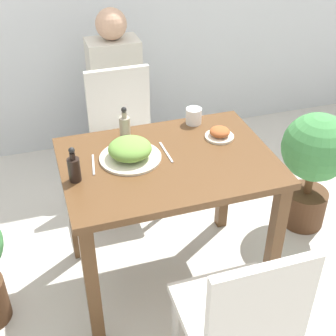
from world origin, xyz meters
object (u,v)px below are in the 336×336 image
Objects in this scene: chair_far at (124,134)px; food_plate at (130,151)px; side_plate at (220,133)px; sauce_bottle at (74,168)px; condiment_bottle at (125,126)px; drink_cup at (194,116)px; potted_plant_right at (314,160)px; chair_near at (242,317)px; person_figure at (116,95)px.

chair_far is 0.78m from food_plate.
sauce_bottle is at bearing -168.86° from side_plate.
chair_far is 3.05× the size of food_plate.
condiment_bottle is (0.29, 0.29, 0.00)m from sauce_bottle.
drink_cup is 0.11× the size of potted_plant_right.
chair_far is at bearing -85.73° from chair_near.
condiment_bottle is (-0.10, -0.50, 0.34)m from chair_far.
side_plate is 0.19× the size of potted_plant_right.
food_plate is 0.38× the size of potted_plant_right.
drink_cup is 0.92m from person_figure.
chair_far is at bearing 79.20° from condiment_bottle.
chair_far is at bearing 80.36° from food_plate.
drink_cup is at bearing 30.21° from food_plate.
sauce_bottle is (-0.74, -0.15, 0.04)m from side_plate.
drink_cup is (0.17, 1.02, 0.32)m from chair_near.
drink_cup is 0.50× the size of sauce_bottle.
side_plate is 0.87× the size of sauce_bottle.
drink_cup is at bearing -99.45° from chair_near.
condiment_bottle is (-0.21, 0.99, 0.34)m from chair_near.
chair_near is at bearing -99.45° from drink_cup.
sauce_bottle is (-0.50, 0.70, 0.34)m from chair_near.
food_plate is 1.18m from potted_plant_right.
food_plate is 1.99× the size of side_plate.
condiment_bottle is (-0.38, -0.03, 0.02)m from drink_cup.
food_plate is at bearing -173.65° from side_plate.
chair_near is at bearing -106.04° from side_plate.
person_figure reaches higher than potted_plant_right.
drink_cup is 0.75m from sauce_bottle.
food_plate reaches higher than potted_plant_right.
condiment_bottle is 0.22× the size of potted_plant_right.
sauce_bottle is 1.45m from potted_plant_right.
chair_near is 6.08× the size of side_plate.
chair_near is at bearing -54.26° from sauce_bottle.
chair_near is at bearing -87.81° from person_figure.
chair_far is 5.28× the size of condiment_bottle.
drink_cup is 0.07× the size of person_figure.
drink_cup reaches higher than side_plate.
chair_far is 1.17× the size of potted_plant_right.
condiment_bottle is 0.14× the size of person_figure.
person_figure is at bearing 106.83° from side_plate.
side_plate is at bearing 11.14° from sauce_bottle.
chair_near is 0.88m from food_plate.
sauce_bottle reaches higher than chair_far.
condiment_bottle reaches higher than side_plate.
chair_near is at bearing -134.46° from potted_plant_right.
sauce_bottle is at bearing -171.47° from potted_plant_right.
person_figure is at bearing 105.77° from drink_cup.
condiment_bottle is at bearing 161.74° from side_plate.
potted_plant_right is at bearing 8.53° from sauce_bottle.
condiment_bottle is at bearing -100.80° from chair_far.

